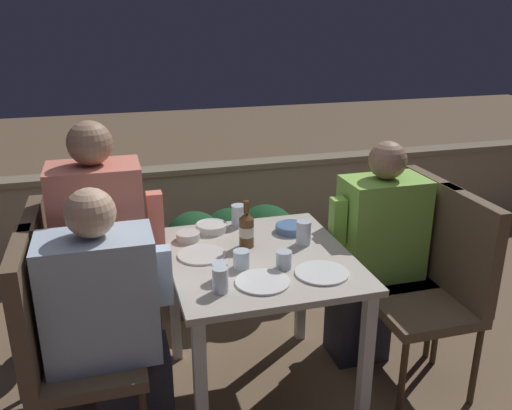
# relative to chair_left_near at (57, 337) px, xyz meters

# --- Properties ---
(ground_plane) EXTENTS (16.00, 16.00, 0.00)m
(ground_plane) POSITION_rel_chair_left_near_xyz_m (0.88, 0.17, -0.59)
(ground_plane) COLOR #7A6047
(parapet_wall) EXTENTS (9.00, 0.18, 0.70)m
(parapet_wall) POSITION_rel_chair_left_near_xyz_m (0.88, 1.91, -0.24)
(parapet_wall) COLOR gray
(parapet_wall) RESTS_ON ground_plane
(dining_table) EXTENTS (0.81, 0.90, 0.75)m
(dining_table) POSITION_rel_chair_left_near_xyz_m (0.88, 0.17, 0.05)
(dining_table) COLOR #BCB2A3
(dining_table) RESTS_ON ground_plane
(planter_hedge) EXTENTS (0.85, 0.47, 0.62)m
(planter_hedge) POSITION_rel_chair_left_near_xyz_m (0.96, 1.11, -0.24)
(planter_hedge) COLOR brown
(planter_hedge) RESTS_ON ground_plane
(chair_left_near) EXTENTS (0.45, 0.45, 0.99)m
(chair_left_near) POSITION_rel_chair_left_near_xyz_m (0.00, 0.00, 0.00)
(chair_left_near) COLOR brown
(chair_left_near) RESTS_ON ground_plane
(person_blue_shirt) EXTENTS (0.50, 0.26, 1.19)m
(person_blue_shirt) POSITION_rel_chair_left_near_xyz_m (0.21, -0.00, 0.01)
(person_blue_shirt) COLOR #282833
(person_blue_shirt) RESTS_ON ground_plane
(chair_left_far) EXTENTS (0.45, 0.45, 0.99)m
(chair_left_far) POSITION_rel_chair_left_near_xyz_m (0.01, 0.36, 0.00)
(chair_left_far) COLOR brown
(chair_left_far) RESTS_ON ground_plane
(person_coral_top) EXTENTS (0.48, 0.26, 1.37)m
(person_coral_top) POSITION_rel_chair_left_near_xyz_m (0.22, 0.36, 0.10)
(person_coral_top) COLOR #282833
(person_coral_top) RESTS_ON ground_plane
(chair_right_near) EXTENTS (0.45, 0.45, 0.99)m
(chair_right_near) POSITION_rel_chair_left_near_xyz_m (1.76, 0.02, 0.00)
(chair_right_near) COLOR brown
(chair_right_near) RESTS_ON ground_plane
(chair_right_far) EXTENTS (0.45, 0.45, 0.99)m
(chair_right_far) POSITION_rel_chair_left_near_xyz_m (1.76, 0.34, 0.00)
(chair_right_far) COLOR brown
(chair_right_far) RESTS_ON ground_plane
(person_green_blouse) EXTENTS (0.49, 0.26, 1.20)m
(person_green_blouse) POSITION_rel_chair_left_near_xyz_m (1.55, 0.34, 0.01)
(person_green_blouse) COLOR #282833
(person_green_blouse) RESTS_ON ground_plane
(beer_bottle) EXTENTS (0.07, 0.07, 0.23)m
(beer_bottle) POSITION_rel_chair_left_near_xyz_m (0.85, 0.29, 0.25)
(beer_bottle) COLOR brown
(beer_bottle) RESTS_ON dining_table
(plate_0) EXTENTS (0.22, 0.22, 0.01)m
(plate_0) POSITION_rel_chair_left_near_xyz_m (0.63, 0.24, 0.17)
(plate_0) COLOR silver
(plate_0) RESTS_ON dining_table
(plate_1) EXTENTS (0.23, 0.23, 0.01)m
(plate_1) POSITION_rel_chair_left_near_xyz_m (1.08, -0.07, 0.17)
(plate_1) COLOR white
(plate_1) RESTS_ON dining_table
(plate_2) EXTENTS (0.23, 0.23, 0.01)m
(plate_2) POSITION_rel_chair_left_near_xyz_m (0.82, -0.08, 0.17)
(plate_2) COLOR white
(plate_2) RESTS_ON dining_table
(bowl_0) EXTENTS (0.15, 0.15, 0.04)m
(bowl_0) POSITION_rel_chair_left_near_xyz_m (1.11, 0.40, 0.19)
(bowl_0) COLOR #4C709E
(bowl_0) RESTS_ON dining_table
(bowl_1) EXTENTS (0.15, 0.15, 0.04)m
(bowl_1) POSITION_rel_chair_left_near_xyz_m (0.72, 0.51, 0.19)
(bowl_1) COLOR silver
(bowl_1) RESTS_ON dining_table
(bowl_2) EXTENTS (0.11, 0.11, 0.04)m
(bowl_2) POSITION_rel_chair_left_near_xyz_m (0.60, 0.43, 0.19)
(bowl_2) COLOR beige
(bowl_2) RESTS_ON dining_table
(glass_cup_0) EXTENTS (0.06, 0.06, 0.10)m
(glass_cup_0) POSITION_rel_chair_left_near_xyz_m (0.64, -0.11, 0.21)
(glass_cup_0) COLOR silver
(glass_cup_0) RESTS_ON dining_table
(glass_cup_1) EXTENTS (0.07, 0.07, 0.11)m
(glass_cup_1) POSITION_rel_chair_left_near_xyz_m (0.87, 0.55, 0.22)
(glass_cup_1) COLOR silver
(glass_cup_1) RESTS_ON dining_table
(glass_cup_2) EXTENTS (0.07, 0.07, 0.08)m
(glass_cup_2) POSITION_rel_chair_left_near_xyz_m (0.66, -0.01, 0.20)
(glass_cup_2) COLOR silver
(glass_cup_2) RESTS_ON dining_table
(glass_cup_3) EXTENTS (0.07, 0.07, 0.12)m
(glass_cup_3) POSITION_rel_chair_left_near_xyz_m (1.11, 0.24, 0.22)
(glass_cup_3) COLOR silver
(glass_cup_3) RESTS_ON dining_table
(glass_cup_4) EXTENTS (0.07, 0.07, 0.08)m
(glass_cup_4) POSITION_rel_chair_left_near_xyz_m (0.94, 0.02, 0.20)
(glass_cup_4) COLOR silver
(glass_cup_4) RESTS_ON dining_table
(glass_cup_5) EXTENTS (0.07, 0.07, 0.08)m
(glass_cup_5) POSITION_rel_chair_left_near_xyz_m (0.77, 0.08, 0.20)
(glass_cup_5) COLOR silver
(glass_cup_5) RESTS_ON dining_table
(potted_plant) EXTENTS (0.34, 0.34, 0.66)m
(potted_plant) POSITION_rel_chair_left_near_xyz_m (-0.13, 0.83, -0.19)
(potted_plant) COLOR #B2A899
(potted_plant) RESTS_ON ground_plane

